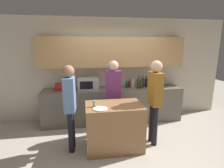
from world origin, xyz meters
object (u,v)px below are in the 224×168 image
at_px(person_center, 155,96).
at_px(bottle_6, 146,82).
at_px(bottle_1, 130,84).
at_px(bottle_5, 143,82).
at_px(toaster, 61,87).
at_px(plate_on_island, 100,109).
at_px(person_left, 113,91).
at_px(microwave, 88,84).
at_px(person_right, 70,101).
at_px(cup_0, 95,104).
at_px(bottle_4, 141,84).
at_px(bottle_0, 127,85).
at_px(bottle_3, 138,84).
at_px(bottle_2, 133,84).
at_px(potted_plant, 162,79).

bearing_deg(person_center, bottle_6, -13.68).
relative_size(bottle_1, bottle_5, 0.77).
distance_m(toaster, plate_on_island, 1.67).
bearing_deg(person_left, microwave, -40.50).
bearing_deg(person_right, cup_0, 81.90).
bearing_deg(toaster, bottle_1, 1.14).
bearing_deg(bottle_6, toaster, -179.28).
bearing_deg(person_center, toaster, 56.56).
bearing_deg(person_left, bottle_5, -134.74).
distance_m(bottle_6, person_left, 1.19).
bearing_deg(bottle_1, bottle_5, 4.53).
bearing_deg(bottle_1, bottle_4, -25.62).
relative_size(toaster, bottle_5, 0.83).
bearing_deg(microwave, bottle_0, -0.43).
distance_m(microwave, cup_0, 1.29).
xyz_separation_m(bottle_3, person_left, (-0.74, -0.53, -0.03)).
relative_size(bottle_4, bottle_5, 0.92).
distance_m(bottle_6, plate_on_island, 2.01).
relative_size(bottle_1, bottle_3, 0.74).
bearing_deg(bottle_2, bottle_1, 169.06).
relative_size(bottle_5, person_center, 0.18).
relative_size(bottle_3, person_right, 0.20).
distance_m(bottle_6, person_center, 1.27).
bearing_deg(bottle_1, person_center, -81.49).
xyz_separation_m(bottle_4, person_center, (-0.09, -1.12, 0.02)).
xyz_separation_m(bottle_6, cup_0, (-1.46, -1.31, -0.07)).
xyz_separation_m(bottle_0, bottle_3, (0.29, -0.09, 0.04)).
relative_size(bottle_5, bottle_6, 1.02).
xyz_separation_m(microwave, person_center, (1.27, -1.22, -0.02)).
bearing_deg(bottle_0, microwave, 179.57).
relative_size(bottle_1, bottle_6, 0.79).
relative_size(bottle_5, person_right, 0.19).
distance_m(bottle_0, person_center, 1.24).
bearing_deg(toaster, person_right, -75.43).
xyz_separation_m(toaster, plate_on_island, (0.85, -1.43, -0.09)).
relative_size(toaster, potted_plant, 0.66).
height_order(toaster, bottle_0, bottle_0).
relative_size(bottle_4, bottle_6, 0.94).
height_order(cup_0, person_right, person_right).
height_order(plate_on_island, person_right, person_right).
height_order(person_left, person_right, person_left).
xyz_separation_m(toaster, bottle_1, (1.77, 0.04, 0.00)).
distance_m(potted_plant, person_right, 2.63).
bearing_deg(bottle_4, bottle_2, 148.69).
bearing_deg(person_center, bottle_4, -5.85).
relative_size(bottle_2, cup_0, 2.14).
xyz_separation_m(bottle_0, bottle_4, (0.36, -0.09, 0.03)).
distance_m(bottle_0, person_right, 1.81).
height_order(bottle_0, person_right, person_right).
distance_m(bottle_1, person_center, 1.27).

